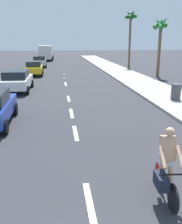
{
  "coord_description": "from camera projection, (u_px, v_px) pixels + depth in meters",
  "views": [
    {
      "loc": [
        -0.64,
        -1.62,
        3.74
      ],
      "look_at": [
        0.56,
        7.64,
        1.1
      ],
      "focal_mm": 40.75,
      "sensor_mm": 36.0,
      "label": 1
    }
  ],
  "objects": [
    {
      "name": "ground_plane",
      "position": [
        66.0,
        86.0,
        21.73
      ],
      "size": [
        160.0,
        160.0,
        0.0
      ],
      "primitive_type": "plane",
      "color": "#2D2D33"
    },
    {
      "name": "sidewalk_strip",
      "position": [
        136.0,
        80.0,
        24.45
      ],
      "size": [
        3.6,
        80.0,
        0.14
      ],
      "primitive_type": "cube",
      "color": "#9E998E",
      "rests_on": "ground"
    },
    {
      "name": "lane_stripe_1",
      "position": [
        90.0,
        204.0,
        6.02
      ],
      "size": [
        0.16,
        1.8,
        0.01
      ],
      "primitive_type": "cube",
      "color": "white",
      "rests_on": "ground"
    },
    {
      "name": "lane_stripe_2",
      "position": [
        75.0,
        133.0,
        10.63
      ],
      "size": [
        0.16,
        1.8,
        0.01
      ],
      "primitive_type": "cube",
      "color": "white",
      "rests_on": "ground"
    },
    {
      "name": "lane_stripe_3",
      "position": [
        71.0,
        113.0,
        13.51
      ],
      "size": [
        0.16,
        1.8,
        0.01
      ],
      "primitive_type": "cube",
      "color": "white",
      "rests_on": "ground"
    },
    {
      "name": "lane_stripe_4",
      "position": [
        69.0,
        99.0,
        16.89
      ],
      "size": [
        0.16,
        1.8,
        0.01
      ],
      "primitive_type": "cube",
      "color": "white",
      "rests_on": "ground"
    },
    {
      "name": "lane_stripe_5",
      "position": [
        66.0,
        84.0,
        22.61
      ],
      "size": [
        0.16,
        1.8,
        0.01
      ],
      "primitive_type": "cube",
      "color": "white",
      "rests_on": "ground"
    },
    {
      "name": "lane_stripe_6",
      "position": [
        64.0,
        76.0,
        27.33
      ],
      "size": [
        0.16,
        1.8,
        0.01
      ],
      "primitive_type": "cube",
      "color": "white",
      "rests_on": "ground"
    },
    {
      "name": "lane_stripe_7",
      "position": [
        64.0,
        76.0,
        27.86
      ],
      "size": [
        0.16,
        1.8,
        0.01
      ],
      "primitive_type": "cube",
      "color": "white",
      "rests_on": "ground"
    },
    {
      "name": "cyclist",
      "position": [
        166.0,
        168.0,
        6.02
      ],
      "size": [
        0.64,
        1.71,
        1.82
      ],
      "rotation": [
        0.0,
        0.0,
        3.05
      ],
      "color": "black",
      "rests_on": "ground"
    },
    {
      "name": "parked_car_white",
      "position": [
        17.0,
        80.0,
        19.22
      ],
      "size": [
        2.12,
        4.51,
        1.57
      ],
      "rotation": [
        0.0,
        0.0,
        -0.02
      ],
      "color": "white",
      "rests_on": "ground"
    },
    {
      "name": "parked_car_yellow",
      "position": [
        34.0,
        68.0,
        27.81
      ],
      "size": [
        1.99,
        4.13,
        1.57
      ],
      "rotation": [
        0.0,
        0.0,
        0.03
      ],
      "color": "gold",
      "rests_on": "ground"
    },
    {
      "name": "parked_car_silver",
      "position": [
        39.0,
        61.0,
        36.75
      ],
      "size": [
        2.15,
        4.43,
        1.57
      ],
      "rotation": [
        0.0,
        0.0,
        0.04
      ],
      "color": "#B7BABF",
      "rests_on": "ground"
    },
    {
      "name": "delivery_truck",
      "position": [
        46.0,
        53.0,
        48.42
      ],
      "size": [
        2.79,
        6.29,
        2.8
      ],
      "rotation": [
        0.0,
        0.0,
        -0.02
      ],
      "color": "beige",
      "rests_on": "ground"
    },
    {
      "name": "palm_tree_far",
      "position": [
        160.0,
        29.0,
        25.85
      ],
      "size": [
        1.79,
        1.77,
        6.17
      ],
      "color": "brown",
      "rests_on": "ground"
    },
    {
      "name": "palm_tree_distant",
      "position": [
        131.0,
        21.0,
        34.35
      ],
      "size": [
        1.82,
        1.84,
        7.78
      ],
      "color": "brown",
      "rests_on": "ground"
    },
    {
      "name": "trash_bin_near",
      "position": [
        176.0,
        92.0,
        15.89
      ],
      "size": [
        0.6,
        0.6,
        0.99
      ],
      "primitive_type": "cylinder",
      "color": "#47474C",
      "rests_on": "sidewalk_strip"
    }
  ]
}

